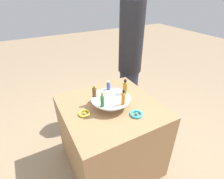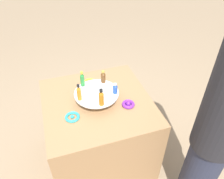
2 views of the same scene
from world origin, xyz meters
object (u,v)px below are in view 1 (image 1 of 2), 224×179
Objects in this scene: bottle_amber at (125,88)px; ribbon_bow_gold at (84,113)px; bottle_blue at (108,86)px; person_figure at (130,59)px; ribbon_bow_purple at (112,90)px; bottle_orange at (123,98)px; bottle_green at (102,100)px; display_stand at (111,100)px; ribbon_bow_teal at (136,114)px; bottle_brown at (94,91)px.

bottle_amber is 0.41m from ribbon_bow_gold.
person_figure reaches higher than bottle_blue.
bottle_amber is at bearing -175.36° from ribbon_bow_purple.
bottle_orange is 0.34m from ribbon_bow_gold.
ribbon_bow_purple is (0.35, -0.08, -0.13)m from bottle_orange.
bottle_blue is 0.34m from ribbon_bow_gold.
bottle_green reaches higher than ribbon_bow_gold.
person_figure is at bearing -49.25° from bottle_blue.
bottle_green is 0.27m from bottle_amber.
bottle_amber is at bearing -145.76° from bottle_blue.
display_stand is 0.85m from person_figure.
person_figure is at bearing -30.26° from ribbon_bow_teal.
ribbon_bow_teal is 0.06× the size of person_figure.
ribbon_bow_teal is 0.42m from ribbon_bow_gold.
bottle_green is 0.16m from bottle_orange.
bottle_orange is at bearing 166.46° from ribbon_bow_purple.
bottle_orange is 0.08× the size of person_figure.
bottle_amber is (-0.00, -0.14, 0.09)m from display_stand.
display_stand is 0.20× the size of person_figure.
bottle_amber is 0.25m from ribbon_bow_teal.
bottle_amber is (0.07, -0.26, 0.00)m from bottle_green.
ribbon_bow_purple is at bearing -30.09° from display_stand.
bottle_brown is at bearing 106.24° from bottle_blue.
bottle_green is 0.99m from person_figure.
person_figure is (0.74, -0.56, -0.03)m from bottle_orange.
bottle_brown is at bearing -1.76° from bottle_green.
display_stand is at bearing -90.09° from ribbon_bow_gold.
bottle_amber is at bearing 7.70° from person_figure.
ribbon_bow_purple is (0.29, -0.24, -0.13)m from bottle_green.
ribbon_bow_teal is at bearing -167.77° from bottle_blue.
display_stand is 2.61× the size of bottle_green.
ribbon_bow_gold is 1.04m from person_figure.
bottle_blue is 0.82× the size of ribbon_bow_teal.
bottle_orange reaches higher than bottle_blue.
bottle_green reaches higher than ribbon_bow_teal.
ribbon_bow_gold is (0.08, 0.13, -0.14)m from bottle_green.
bottle_amber is 0.17m from bottle_blue.
bottle_amber is 0.08× the size of person_figure.
bottle_orange is 0.38m from ribbon_bow_purple.
bottle_green is at bearing 106.24° from bottle_amber.
bottle_orange is (-0.06, -0.15, 0.00)m from bottle_green.
ribbon_bow_purple is (0.21, -0.12, -0.05)m from display_stand.
bottle_brown is 0.99× the size of ribbon_bow_teal.
bottle_blue is at bearing -73.76° from bottle_brown.
bottle_blue is at bearing 136.65° from ribbon_bow_purple.
bottle_orange is at bearing -163.76° from display_stand.
ribbon_bow_gold is at bearing 122.58° from bottle_brown.
bottle_green is 1.28× the size of ribbon_bow_gold.
display_stand is 3.48× the size of ribbon_bow_purple.
ribbon_bow_purple is at bearing -5.67° from person_figure.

